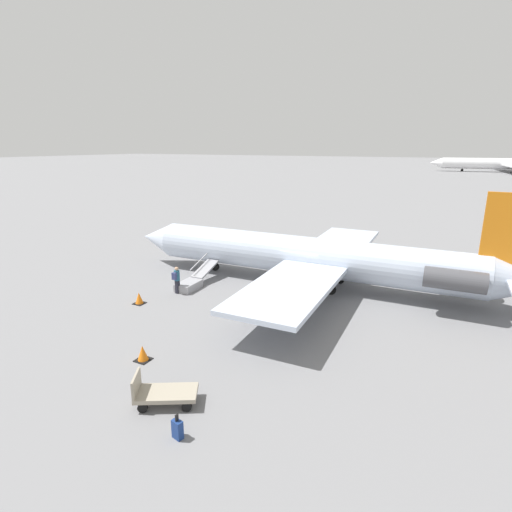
% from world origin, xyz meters
% --- Properties ---
extents(ground_plane, '(600.00, 600.00, 0.00)m').
position_xyz_m(ground_plane, '(0.00, 0.00, 0.00)').
color(ground_plane, slate).
extents(airplane_main, '(27.74, 20.77, 6.71)m').
position_xyz_m(airplane_main, '(-0.90, -0.03, 2.01)').
color(airplane_main, silver).
rests_on(airplane_main, ground).
extents(airplane_far_left, '(47.05, 36.17, 9.64)m').
position_xyz_m(airplane_far_left, '(-20.62, -138.11, 2.87)').
color(airplane_far_left, white).
rests_on(airplane_far_left, ground).
extents(boarding_stairs, '(1.16, 4.05, 1.68)m').
position_xyz_m(boarding_stairs, '(6.34, 4.03, 0.37)').
color(boarding_stairs, '#99999E').
rests_on(boarding_stairs, ground).
extents(passenger, '(0.36, 0.54, 1.74)m').
position_xyz_m(passenger, '(6.53, 5.34, 1.00)').
color(passenger, '#23232D').
rests_on(passenger, ground).
extents(luggage_cart, '(2.46, 2.04, 1.22)m').
position_xyz_m(luggage_cart, '(-0.07, 14.57, 0.46)').
color(luggage_cart, '#9E937F').
rests_on(luggage_cart, ground).
extents(suitcase, '(0.40, 0.30, 0.88)m').
position_xyz_m(suitcase, '(-1.63, 15.72, 0.33)').
color(suitcase, navy).
rests_on(suitcase, ground).
extents(traffic_cone_near_stairs, '(0.63, 0.63, 0.69)m').
position_xyz_m(traffic_cone_near_stairs, '(7.46, 7.75, 0.32)').
color(traffic_cone_near_stairs, black).
rests_on(traffic_cone_near_stairs, ground).
extents(traffic_cone_near_cart, '(0.63, 0.63, 0.70)m').
position_xyz_m(traffic_cone_near_cart, '(2.73, 12.58, 0.33)').
color(traffic_cone_near_cart, black).
rests_on(traffic_cone_near_cart, ground).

